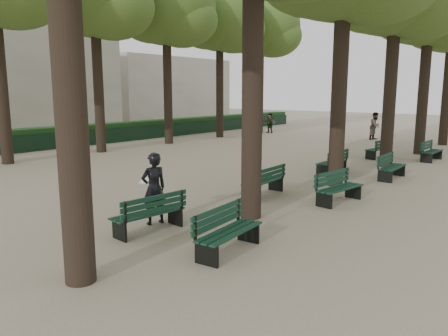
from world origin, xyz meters
The scene contains 19 objects.
ground centered at (0.00, 0.00, 0.00)m, with size 120.00×120.00×0.00m, color tan.
tree_central_4 centered at (1.50, 18.00, 7.65)m, with size 6.00×6.00×9.95m.
tree_far_3 centered at (-12.00, 13.00, 8.14)m, with size 6.00×6.00×10.45m.
tree_far_4 centered at (-12.00, 18.00, 8.14)m, with size 6.00×6.00×10.45m.
tree_far_5 centered at (-12.00, 23.00, 8.14)m, with size 6.00×6.00×10.45m.
bench_left_0 centered at (0.37, 0.52, 0.27)m, with size 0.74×1.85×0.92m.
bench_left_1 centered at (0.37, 5.25, 0.27)m, with size 0.67×1.83×0.92m.
bench_left_2 centered at (0.37, 10.09, 0.27)m, with size 0.60×1.81×0.92m.
bench_left_3 centered at (0.37, 15.26, 0.27)m, with size 0.77×1.85×0.92m.
bench_right_0 centered at (2.63, 0.67, 0.27)m, with size 0.75×1.85×0.92m.
bench_right_1 centered at (2.63, 5.84, 0.27)m, with size 0.79×1.86×0.92m.
bench_right_2 centered at (2.63, 10.41, 0.27)m, with size 0.62×1.81×0.92m.
bench_right_3 centered at (2.63, 15.93, 0.27)m, with size 0.62×1.82×0.92m.
man_with_map centered at (-0.03, 1.06, 0.89)m, with size 0.70×0.78×1.78m.
pedestrian_e centered at (-11.02, 22.96, 0.76)m, with size 1.42×0.31×1.53m, color #262628.
pedestrian_a centered at (-2.80, 23.33, 0.92)m, with size 0.89×0.37×1.84m, color #262628.
fence centered at (-15.00, 11.00, 0.45)m, with size 0.08×42.00×0.90m, color black.
hedge centered at (-15.70, 11.00, 0.60)m, with size 1.20×42.00×1.20m, color #143B15.
building_far centered at (-33.00, 30.00, 3.50)m, with size 12.00×16.00×7.00m, color #B7B2A3.
Camera 1 is at (7.86, -5.91, 3.22)m, focal length 35.00 mm.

